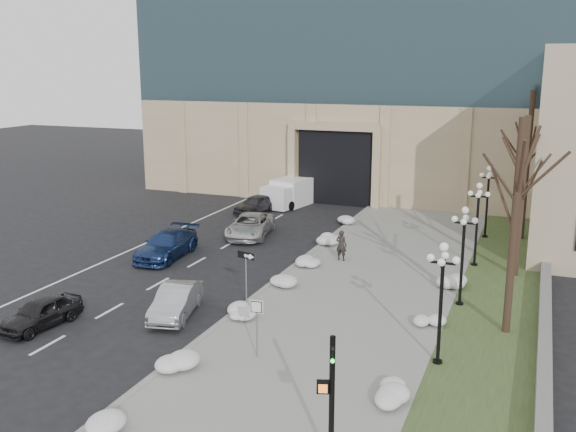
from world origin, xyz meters
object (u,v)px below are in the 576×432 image
(car_a, at_px, (41,313))
(car_b, at_px, (176,301))
(lamppost_c, at_px, (478,213))
(pedestrian, at_px, (341,245))
(traffic_signal, at_px, (330,404))
(lamppost_a, at_px, (442,287))
(keep_sign, at_px, (257,316))
(car_e, at_px, (255,204))
(car_c, at_px, (167,245))
(lamppost_d, at_px, (488,192))
(lamppost_b, at_px, (463,243))
(box_truck, at_px, (295,191))
(one_way_sign, at_px, (248,262))
(car_d, at_px, (250,226))

(car_a, distance_m, car_b, 5.72)
(car_b, xyz_separation_m, lamppost_c, (11.65, 12.37, 2.38))
(car_a, relative_size, pedestrian, 2.16)
(traffic_signal, height_order, lamppost_a, lamppost_a)
(lamppost_a, bearing_deg, car_a, -170.99)
(keep_sign, bearing_deg, car_b, 147.56)
(car_e, relative_size, lamppost_a, 0.85)
(car_e, relative_size, traffic_signal, 1.03)
(car_c, relative_size, lamppost_d, 1.11)
(pedestrian, bearing_deg, lamppost_a, 128.93)
(lamppost_b, bearing_deg, box_truck, 129.66)
(pedestrian, distance_m, one_way_sign, 8.65)
(car_b, bearing_deg, lamppost_a, -17.46)
(one_way_sign, height_order, keep_sign, one_way_sign)
(car_b, xyz_separation_m, traffic_signal, (9.84, -8.11, 1.26))
(keep_sign, bearing_deg, car_c, 130.44)
(lamppost_b, bearing_deg, pedestrian, 147.30)
(keep_sign, relative_size, lamppost_a, 0.50)
(car_c, bearing_deg, lamppost_b, -10.38)
(lamppost_c, bearing_deg, car_c, -164.24)
(box_truck, height_order, lamppost_b, lamppost_b)
(one_way_sign, relative_size, keep_sign, 1.10)
(traffic_signal, distance_m, lamppost_b, 14.14)
(car_b, relative_size, lamppost_b, 0.88)
(car_c, relative_size, lamppost_b, 1.11)
(car_d, xyz_separation_m, lamppost_b, (14.38, -7.84, 2.34))
(lamppost_c, bearing_deg, car_b, -133.28)
(pedestrian, bearing_deg, one_way_sign, 83.38)
(traffic_signal, bearing_deg, car_e, 99.49)
(pedestrian, relative_size, traffic_signal, 0.45)
(lamppost_c, xyz_separation_m, lamppost_d, (0.00, 6.50, 0.00))
(car_a, bearing_deg, pedestrian, 62.90)
(car_a, xyz_separation_m, lamppost_d, (16.37, 22.10, 2.43))
(keep_sign, bearing_deg, traffic_signal, -54.24)
(traffic_signal, bearing_deg, car_d, 101.26)
(car_c, relative_size, car_d, 1.00)
(pedestrian, relative_size, lamppost_a, 0.37)
(one_way_sign, height_order, lamppost_d, lamppost_d)
(car_c, relative_size, pedestrian, 2.99)
(traffic_signal, bearing_deg, pedestrian, 87.40)
(car_d, distance_m, lamppost_b, 16.54)
(keep_sign, relative_size, traffic_signal, 0.61)
(car_e, height_order, lamppost_d, lamppost_d)
(car_d, xyz_separation_m, lamppost_d, (14.38, 5.16, 2.34))
(box_truck, bearing_deg, car_a, -81.46)
(car_b, bearing_deg, lamppost_b, 12.37)
(car_d, height_order, lamppost_b, lamppost_b)
(car_a, relative_size, lamppost_a, 0.80)
(car_b, distance_m, lamppost_c, 17.16)
(box_truck, distance_m, lamppost_a, 29.41)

